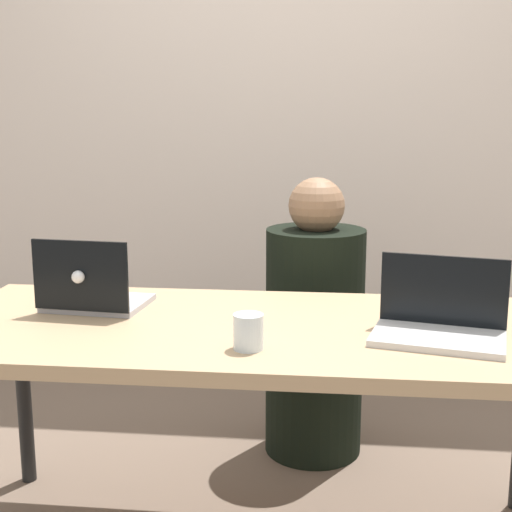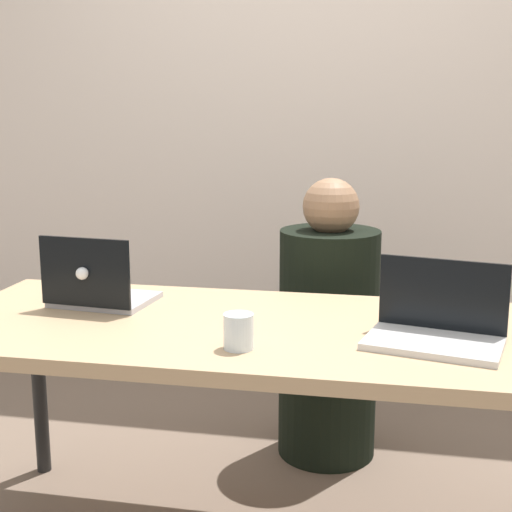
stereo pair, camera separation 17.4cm
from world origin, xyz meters
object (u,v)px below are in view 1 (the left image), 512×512
laptop_front_right (440,321)px  water_glass_center (248,334)px  person_at_center (314,333)px  laptop_back_left (92,294)px

laptop_front_right → water_glass_center: 0.51m
person_at_center → laptop_front_right: 0.86m
water_glass_center → laptop_front_right: bearing=16.3°
laptop_front_right → laptop_back_left: size_ratio=1.20×
laptop_back_left → person_at_center: bearing=-132.8°
laptop_back_left → water_glass_center: (0.51, -0.31, -0.01)m
laptop_front_right → laptop_back_left: laptop_back_left is taller
laptop_back_left → water_glass_center: 0.59m
person_at_center → water_glass_center: 0.94m
water_glass_center → person_at_center: bearing=80.7°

